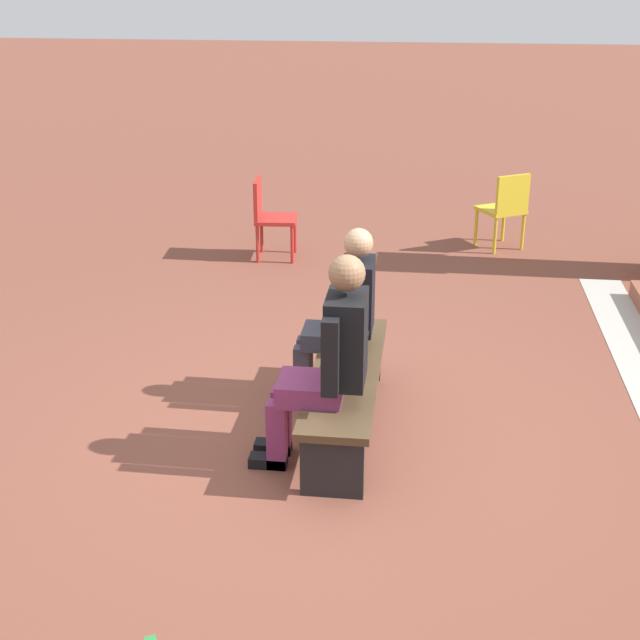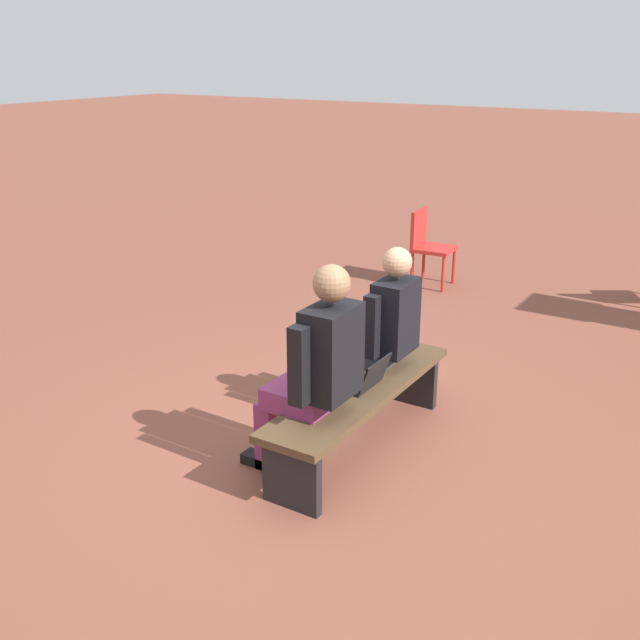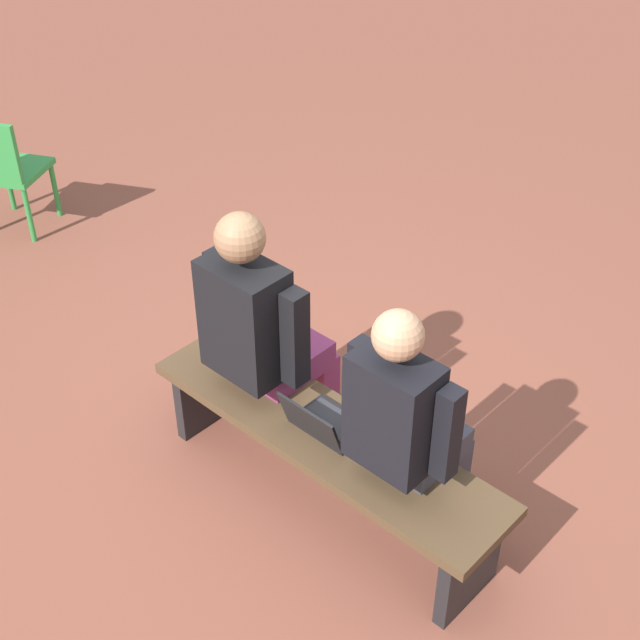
{
  "view_description": "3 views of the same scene",
  "coord_description": "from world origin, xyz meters",
  "px_view_note": "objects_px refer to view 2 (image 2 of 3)",
  "views": [
    {
      "loc": [
        5.03,
        0.58,
        2.96
      ],
      "look_at": [
        -0.09,
        -0.06,
        0.85
      ],
      "focal_mm": 50.0,
      "sensor_mm": 36.0,
      "label": 1
    },
    {
      "loc": [
        3.62,
        2.2,
        2.51
      ],
      "look_at": [
        0.07,
        -0.02,
        0.98
      ],
      "focal_mm": 42.0,
      "sensor_mm": 36.0,
      "label": 2
    },
    {
      "loc": [
        -2.16,
        2.2,
        3.16
      ],
      "look_at": [
        0.11,
        -0.26,
        0.68
      ],
      "focal_mm": 50.0,
      "sensor_mm": 36.0,
      "label": 3
    }
  ],
  "objects_px": {
    "person_adult": "(315,367)",
    "plastic_chair_far_left": "(428,243)",
    "laptop": "(363,380)",
    "person_student": "(381,331)",
    "bench": "(360,400)"
  },
  "relations": [
    {
      "from": "person_adult",
      "to": "laptop",
      "type": "xyz_separation_m",
      "value": [
        -0.44,
        0.08,
        -0.23
      ]
    },
    {
      "from": "person_student",
      "to": "person_adult",
      "type": "xyz_separation_m",
      "value": [
        0.83,
        -0.0,
        0.03
      ]
    },
    {
      "from": "person_adult",
      "to": "laptop",
      "type": "height_order",
      "value": "person_adult"
    },
    {
      "from": "bench",
      "to": "plastic_chair_far_left",
      "type": "height_order",
      "value": "plastic_chair_far_left"
    },
    {
      "from": "laptop",
      "to": "plastic_chair_far_left",
      "type": "bearing_deg",
      "value": -161.94
    },
    {
      "from": "laptop",
      "to": "plastic_chair_far_left",
      "type": "distance_m",
      "value": 3.79
    },
    {
      "from": "plastic_chair_far_left",
      "to": "person_adult",
      "type": "bearing_deg",
      "value": 15.13
    },
    {
      "from": "laptop",
      "to": "person_adult",
      "type": "bearing_deg",
      "value": -10.44
    },
    {
      "from": "person_adult",
      "to": "plastic_chair_far_left",
      "type": "distance_m",
      "value": 4.19
    },
    {
      "from": "person_student",
      "to": "person_adult",
      "type": "height_order",
      "value": "person_adult"
    },
    {
      "from": "person_student",
      "to": "bench",
      "type": "bearing_deg",
      "value": 9.31
    },
    {
      "from": "laptop",
      "to": "plastic_chair_far_left",
      "type": "xyz_separation_m",
      "value": [
        -3.6,
        -1.17,
        -0.02
      ]
    },
    {
      "from": "person_adult",
      "to": "plastic_chair_far_left",
      "type": "height_order",
      "value": "person_adult"
    },
    {
      "from": "bench",
      "to": "person_student",
      "type": "bearing_deg",
      "value": -170.69
    },
    {
      "from": "person_adult",
      "to": "laptop",
      "type": "distance_m",
      "value": 0.5
    }
  ]
}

